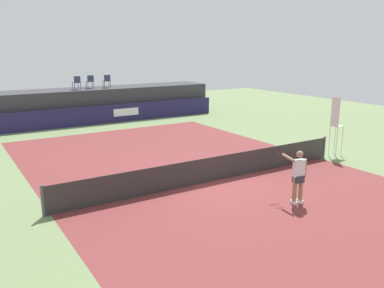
% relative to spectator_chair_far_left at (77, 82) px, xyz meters
% --- Properties ---
extents(ground_plane, '(48.00, 48.00, 0.00)m').
position_rel_spectator_chair_far_left_xyz_m(ground_plane, '(0.62, -11.94, -2.69)').
color(ground_plane, '#6B7F51').
extents(court_inner, '(12.00, 22.00, 0.00)m').
position_rel_spectator_chair_far_left_xyz_m(court_inner, '(0.62, -14.94, -2.69)').
color(court_inner, maroon).
rests_on(court_inner, ground).
extents(sponsor_wall, '(18.00, 0.22, 1.20)m').
position_rel_spectator_chair_far_left_xyz_m(sponsor_wall, '(0.63, -1.44, -2.09)').
color(sponsor_wall, '#231E4C').
rests_on(sponsor_wall, ground).
extents(spectator_platform, '(18.00, 2.80, 2.20)m').
position_rel_spectator_chair_far_left_xyz_m(spectator_platform, '(0.62, 0.36, -1.59)').
color(spectator_platform, '#38383D').
rests_on(spectator_platform, ground).
extents(spectator_chair_far_left, '(0.48, 0.48, 0.89)m').
position_rel_spectator_chair_far_left_xyz_m(spectator_chair_far_left, '(0.00, 0.00, 0.00)').
color(spectator_chair_far_left, '#2D3D56').
rests_on(spectator_chair_far_left, spectator_platform).
extents(spectator_chair_left, '(0.45, 0.45, 0.89)m').
position_rel_spectator_chair_far_left_xyz_m(spectator_chair_left, '(1.01, 0.30, 0.00)').
color(spectator_chair_left, '#2D3D56').
rests_on(spectator_chair_left, spectator_platform).
extents(spectator_chair_center, '(0.47, 0.47, 0.89)m').
position_rel_spectator_chair_far_left_xyz_m(spectator_chair_center, '(2.14, 0.13, 0.00)').
color(spectator_chair_center, '#2D3D56').
rests_on(spectator_chair_center, spectator_platform).
extents(umpire_chair, '(0.45, 0.45, 2.76)m').
position_rel_spectator_chair_far_left_xyz_m(umpire_chair, '(7.49, -14.94, -1.11)').
color(umpire_chair, white).
rests_on(umpire_chair, ground).
extents(tennis_net, '(12.40, 0.02, 0.95)m').
position_rel_spectator_chair_far_left_xyz_m(tennis_net, '(0.62, -14.94, -2.22)').
color(tennis_net, '#2D2D2D').
rests_on(tennis_net, ground).
extents(net_post_near, '(0.10, 0.10, 1.00)m').
position_rel_spectator_chair_far_left_xyz_m(net_post_near, '(-5.58, -14.94, -2.19)').
color(net_post_near, '#4C4C51').
rests_on(net_post_near, ground).
extents(net_post_far, '(0.10, 0.10, 1.00)m').
position_rel_spectator_chair_far_left_xyz_m(net_post_far, '(6.82, -14.94, -2.19)').
color(net_post_far, '#4C4C51').
rests_on(net_post_far, ground).
extents(tennis_player, '(0.57, 1.20, 1.77)m').
position_rel_spectator_chair_far_left_xyz_m(tennis_player, '(1.67, -18.19, -1.73)').
color(tennis_player, white).
rests_on(tennis_player, court_inner).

